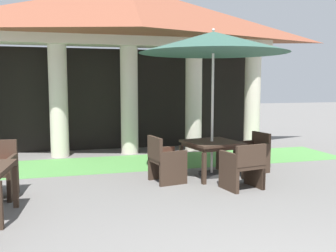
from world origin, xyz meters
TOP-DOWN VIEW (x-y plane):
  - background_pavilion at (-0.00, 7.80)m, footprint 8.34×2.58m
  - lawn_strip at (0.00, 6.47)m, footprint 10.14×1.85m
  - patio_table_near_foreground at (1.16, 4.79)m, footprint 1.14×1.14m
  - patio_umbrella_near_foreground at (1.16, 4.79)m, footprint 2.89×2.89m
  - patio_chair_near_foreground_west at (0.15, 4.60)m, footprint 0.65×0.67m
  - patio_chair_near_foreground_east at (2.16, 4.97)m, footprint 0.64×0.66m
  - patio_chair_near_foreground_south at (1.34, 3.78)m, footprint 0.71×0.64m

SIDE VIEW (x-z plane):
  - lawn_strip at x=0.00m, z-range 0.00..0.01m
  - patio_chair_near_foreground_east at x=2.16m, z-range -0.02..0.80m
  - patio_chair_near_foreground_west at x=0.15m, z-range -0.03..0.84m
  - patio_chair_near_foreground_south at x=1.34m, z-range 0.00..0.81m
  - patio_table_near_foreground at x=1.16m, z-range 0.26..0.97m
  - patio_umbrella_near_foreground at x=1.16m, z-range 1.17..4.07m
  - background_pavilion at x=0.00m, z-range 1.08..5.42m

